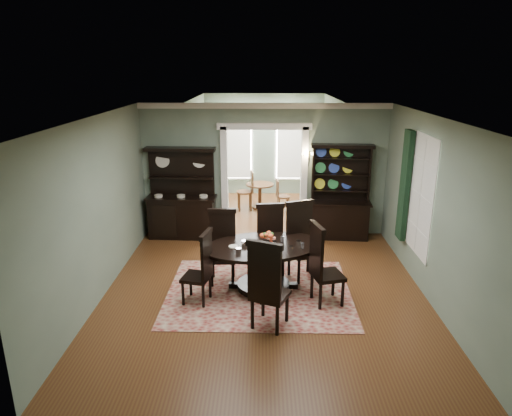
{
  "coord_description": "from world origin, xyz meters",
  "views": [
    {
      "loc": [
        -0.04,
        -7.08,
        3.76
      ],
      "look_at": [
        -0.15,
        0.6,
        1.36
      ],
      "focal_mm": 32.0,
      "sensor_mm": 36.0,
      "label": 1
    }
  ],
  "objects": [
    {
      "name": "parlor",
      "position": [
        0.0,
        5.53,
        1.52
      ],
      "size": [
        3.51,
        3.5,
        3.01
      ],
      "color": "#593417",
      "rests_on": "ground"
    },
    {
      "name": "chair_far_mid",
      "position": [
        0.12,
        0.76,
        0.72
      ],
      "size": [
        0.56,
        0.53,
        1.37
      ],
      "rotation": [
        0.0,
        0.0,
        3.25
      ],
      "color": "black",
      "rests_on": "rug"
    },
    {
      "name": "room",
      "position": [
        0.0,
        0.04,
        1.58
      ],
      "size": [
        5.51,
        6.01,
        3.01
      ],
      "color": "#593417",
      "rests_on": "ground"
    },
    {
      "name": "chair_far_right",
      "position": [
        0.68,
        0.73,
        0.75
      ],
      "size": [
        0.68,
        0.67,
        1.43
      ],
      "rotation": [
        0.0,
        0.0,
        3.54
      ],
      "color": "black",
      "rests_on": "rug"
    },
    {
      "name": "right_window",
      "position": [
        2.69,
        0.93,
        1.6
      ],
      "size": [
        0.15,
        1.47,
        2.12
      ],
      "color": "white",
      "rests_on": "wall_right"
    },
    {
      "name": "wall_sconce",
      "position": [
        0.95,
        2.85,
        1.89
      ],
      "size": [
        0.27,
        0.21,
        0.21
      ],
      "color": "gold",
      "rests_on": "back_wall_right"
    },
    {
      "name": "parlor_chair_left",
      "position": [
        -0.44,
        4.82,
        0.57
      ],
      "size": [
        0.47,
        0.45,
        1.06
      ],
      "rotation": [
        0.0,
        0.0,
        1.73
      ],
      "color": "#523217",
      "rests_on": "parlor_floor"
    },
    {
      "name": "sideboard",
      "position": [
        -1.86,
        2.76,
        0.72
      ],
      "size": [
        1.58,
        0.61,
        2.05
      ],
      "rotation": [
        0.0,
        0.0,
        -0.04
      ],
      "color": "black",
      "rests_on": "floor"
    },
    {
      "name": "chair_near",
      "position": [
        0.03,
        -1.12,
        0.75
      ],
      "size": [
        0.69,
        0.67,
        1.44
      ],
      "rotation": [
        0.0,
        0.0,
        -0.41
      ],
      "color": "black",
      "rests_on": "rug"
    },
    {
      "name": "welsh_dresser",
      "position": [
        1.71,
        2.77,
        0.77
      ],
      "size": [
        1.4,
        0.6,
        2.13
      ],
      "rotation": [
        0.0,
        0.0,
        -0.08
      ],
      "color": "black",
      "rests_on": "floor"
    },
    {
      "name": "chair_end_left",
      "position": [
        -1.02,
        -0.32,
        0.66
      ],
      "size": [
        0.53,
        0.55,
        1.25
      ],
      "rotation": [
        0.0,
        0.0,
        1.36
      ],
      "color": "black",
      "rests_on": "rug"
    },
    {
      "name": "parlor_chair_right",
      "position": [
        0.46,
        4.67,
        0.47
      ],
      "size": [
        0.38,
        0.37,
        0.87
      ],
      "rotation": [
        0.0,
        0.0,
        -1.44
      ],
      "color": "#523217",
      "rests_on": "parlor_floor"
    },
    {
      "name": "chair_far_left",
      "position": [
        -0.75,
        0.54,
        0.7
      ],
      "size": [
        0.52,
        0.49,
        1.34
      ],
      "rotation": [
        0.0,
        0.0,
        3.18
      ],
      "color": "black",
      "rests_on": "rug"
    },
    {
      "name": "doorway_trim",
      "position": [
        0.0,
        3.0,
        1.62
      ],
      "size": [
        2.08,
        0.25,
        2.57
      ],
      "color": "silver",
      "rests_on": "floor"
    },
    {
      "name": "chair_end_right",
      "position": [
        0.92,
        -0.33,
        0.73
      ],
      "size": [
        0.6,
        0.62,
        1.39
      ],
      "rotation": [
        0.0,
        0.0,
        -1.32
      ],
      "color": "black",
      "rests_on": "rug"
    },
    {
      "name": "parlor_table",
      "position": [
        -0.11,
        4.93,
        0.45
      ],
      "size": [
        0.75,
        0.75,
        0.7
      ],
      "color": "#523217",
      "rests_on": "parlor_floor"
    },
    {
      "name": "dining_table",
      "position": [
        -0.02,
        0.2,
        0.57
      ],
      "size": [
        2.36,
        2.36,
        0.82
      ],
      "rotation": [
        0.0,
        0.0,
        0.26
      ],
      "color": "black",
      "rests_on": "rug"
    },
    {
      "name": "centerpiece",
      "position": [
        0.08,
        0.24,
        0.88
      ],
      "size": [
        1.3,
        0.84,
        0.21
      ],
      "color": "white",
      "rests_on": "dining_table"
    },
    {
      "name": "rug",
      "position": [
        -0.09,
        0.05,
        0.01
      ],
      "size": [
        3.17,
        2.59,
        0.01
      ],
      "primitive_type": "cube",
      "rotation": [
        0.0,
        0.0,
        -0.01
      ],
      "color": "maroon",
      "rests_on": "floor"
    }
  ]
}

